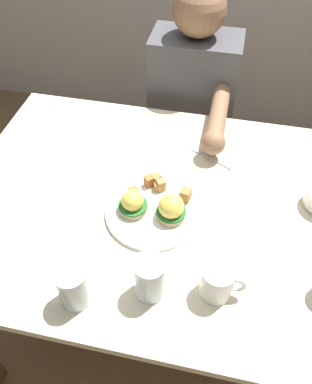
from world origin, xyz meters
TOP-DOWN VIEW (x-y plane):
  - ground_plane at (0.00, 0.00)m, footprint 6.00×6.00m
  - dining_table at (0.00, 0.00)m, footprint 1.20×0.90m
  - eggs_benedict_plate at (0.00, -0.05)m, footprint 0.27×0.27m
  - coffee_mug at (0.21, -0.26)m, footprint 0.11×0.08m
  - fork at (0.13, 0.23)m, footprint 0.14×0.09m
  - water_glass_near at (0.05, -0.29)m, footprint 0.08×0.08m
  - water_glass_extra at (-0.12, -0.35)m, footprint 0.08×0.08m
  - diner_person at (0.02, 0.60)m, footprint 0.34×0.54m

SIDE VIEW (x-z plane):
  - ground_plane at x=0.00m, z-range 0.00..0.00m
  - dining_table at x=0.00m, z-range 0.26..1.00m
  - diner_person at x=0.02m, z-range 0.08..1.22m
  - fork at x=0.13m, z-range 0.74..0.74m
  - eggs_benedict_plate at x=0.00m, z-range 0.72..0.81m
  - coffee_mug at x=0.21m, z-range 0.74..0.84m
  - water_glass_extra at x=-0.12m, z-range 0.73..0.85m
  - water_glass_near at x=0.05m, z-range 0.73..0.85m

